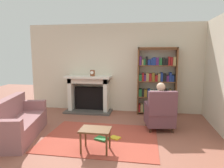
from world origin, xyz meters
name	(u,v)px	position (x,y,z in m)	size (l,w,h in m)	color
ground	(97,144)	(0.00, 0.00, 0.00)	(14.00, 14.00, 0.00)	#8F5242
back_wall	(116,68)	(0.00, 2.55, 1.35)	(5.60, 0.10, 2.70)	beige
side_wall_right	(222,73)	(2.65, 1.25, 1.35)	(0.10, 5.20, 2.70)	beige
area_rug	(101,138)	(0.00, 0.30, 0.01)	(2.40, 1.80, 0.01)	#A53F30
fireplace	(89,93)	(-0.81, 2.30, 0.59)	(1.43, 0.64, 1.12)	#4C4742
mantel_clock	(92,73)	(-0.66, 2.20, 1.22)	(0.14, 0.14, 0.18)	brown
bookshelf	(157,82)	(1.25, 2.33, 0.97)	(1.13, 0.32, 1.98)	brown
armchair_reading	(160,113)	(1.28, 0.99, 0.42)	(0.75, 0.73, 0.97)	#331E14
seated_reader	(159,103)	(1.26, 1.11, 0.62)	(0.42, 0.58, 1.14)	white
sofa_floral	(17,123)	(-1.79, 0.05, 0.32)	(1.06, 1.81, 0.85)	#915F62
side_table	(95,132)	(0.04, -0.30, 0.37)	(0.56, 0.39, 0.44)	brown
scattered_books	(106,138)	(0.13, 0.24, 0.03)	(0.55, 0.37, 0.04)	gold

